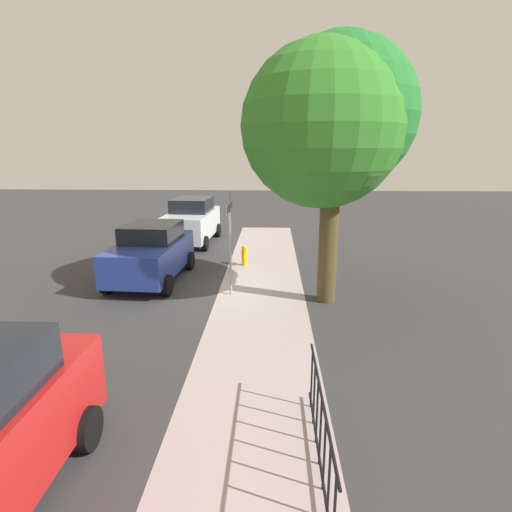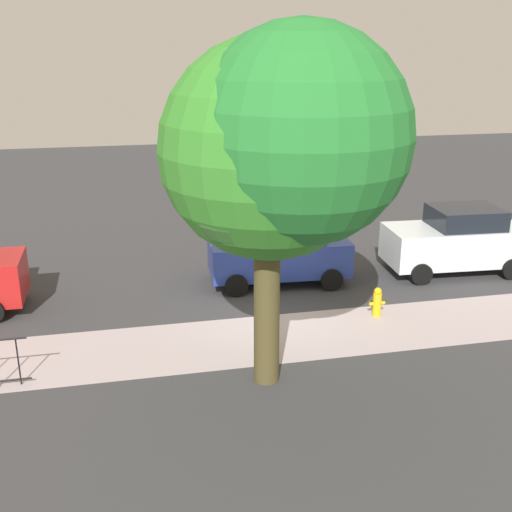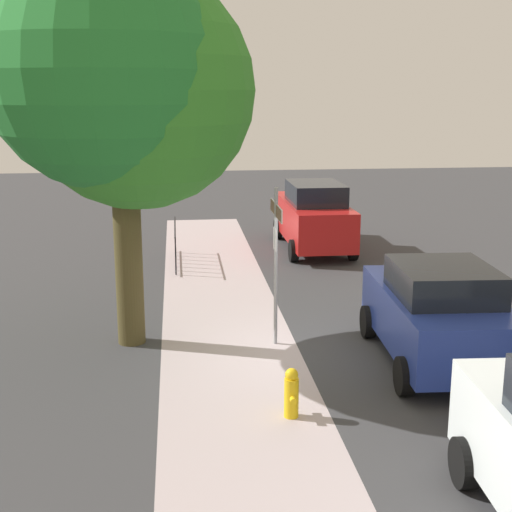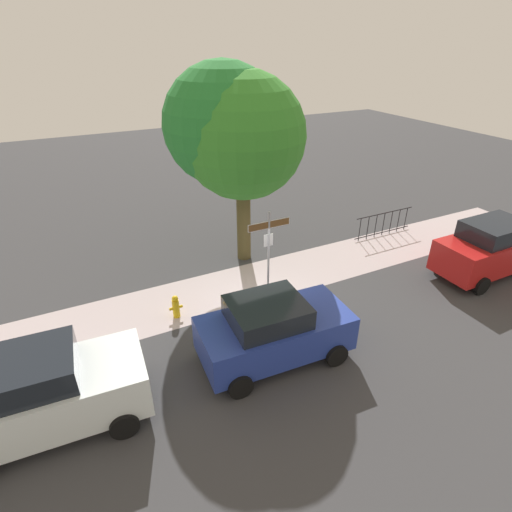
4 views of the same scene
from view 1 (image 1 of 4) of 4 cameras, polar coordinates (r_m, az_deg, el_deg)
The scene contains 8 objects.
ground_plane at distance 12.95m, azimuth -5.02°, elevation -4.44°, with size 60.00×60.00×0.00m, color #38383A.
sidewalk_strip at distance 10.99m, azimuth 0.47°, elevation -7.99°, with size 24.00×2.60×0.00m, color #B1A1A4.
street_sign at distance 11.82m, azimuth -3.65°, elevation 4.14°, with size 1.46×0.07×3.06m.
shade_tree at distance 11.52m, azimuth 10.49°, elevation 17.63°, with size 4.69×4.72×7.20m.
car_white at distance 19.02m, azimuth -8.95°, elevation 4.83°, with size 4.31×2.28×2.03m.
car_blue at distance 13.85m, azimuth -14.37°, elevation 0.47°, with size 4.13×2.25×1.86m.
iron_fence at distance 6.12m, azimuth 8.95°, elevation -22.74°, with size 3.05×0.04×1.07m.
fire_hydrant at distance 15.24m, azimuth -1.61°, elevation 0.10°, with size 0.42×0.22×0.78m.
Camera 1 is at (12.12, 1.61, 4.28)m, focal length 28.78 mm.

